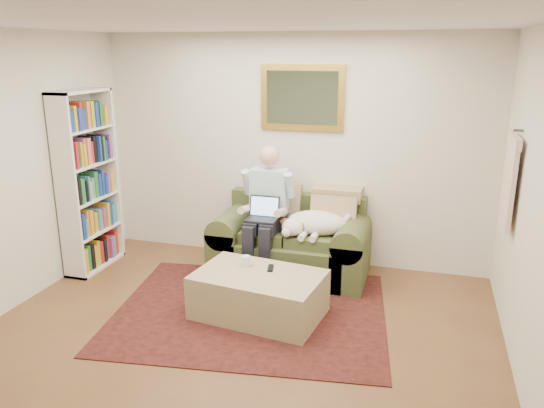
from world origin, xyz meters
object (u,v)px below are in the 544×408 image
at_px(laptop, 263,213).
at_px(bookshelf, 88,182).
at_px(sofa, 291,248).
at_px(coffee_mug, 246,261).
at_px(seated_man, 265,215).
at_px(ottoman, 259,295).
at_px(sleeping_dog, 317,223).

xyz_separation_m(laptop, bookshelf, (-1.96, -0.22, 0.26)).
relative_size(sofa, coffee_mug, 16.85).
bearing_deg(laptop, seated_man, 90.00).
xyz_separation_m(ottoman, bookshelf, (-2.18, 0.60, 0.79)).
bearing_deg(bookshelf, seated_man, 8.25).
bearing_deg(coffee_mug, seated_man, 93.03).
bearing_deg(laptop, ottoman, -75.39).
bearing_deg(laptop, sofa, 41.02).
height_order(sofa, bookshelf, bookshelf).
relative_size(sofa, sleeping_dog, 2.43).
bearing_deg(seated_man, coffee_mug, -86.97).
distance_m(seated_man, bookshelf, 2.01).
bearing_deg(coffee_mug, sofa, 76.56).
height_order(seated_man, laptop, seated_man).
bearing_deg(sofa, seated_man, -148.55).
relative_size(sofa, bookshelf, 0.84).
height_order(laptop, sleeping_dog, laptop).
height_order(seated_man, bookshelf, bookshelf).
bearing_deg(laptop, sleeping_dog, 13.64).
distance_m(seated_man, ottoman, 1.04).
bearing_deg(ottoman, bookshelf, 164.56).
xyz_separation_m(seated_man, coffee_mug, (0.04, -0.74, -0.24)).
height_order(laptop, ottoman, laptop).
height_order(seated_man, ottoman, seated_man).
bearing_deg(seated_man, sofa, 31.45).
relative_size(seated_man, laptop, 4.33).
bearing_deg(bookshelf, laptop, 6.38).
bearing_deg(seated_man, sleeping_dog, 7.13).
distance_m(seated_man, sleeping_dog, 0.56).
xyz_separation_m(sofa, ottoman, (-0.04, -1.04, -0.08)).
distance_m(sofa, sleeping_dog, 0.47).
bearing_deg(sleeping_dog, sofa, 164.26).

